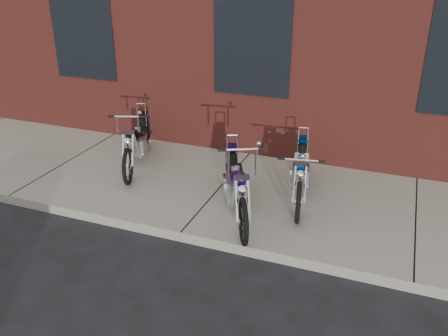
% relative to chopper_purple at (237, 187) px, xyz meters
% --- Properties ---
extents(ground, '(120.00, 120.00, 0.00)m').
position_rel_chopper_purple_xyz_m(ground, '(-0.52, -0.83, -0.55)').
color(ground, '#222328').
rests_on(ground, ground).
extents(sidewalk, '(22.00, 3.00, 0.15)m').
position_rel_chopper_purple_xyz_m(sidewalk, '(-0.52, 0.67, -0.48)').
color(sidewalk, gray).
rests_on(sidewalk, ground).
extents(chopper_purple, '(1.06, 2.04, 1.25)m').
position_rel_chopper_purple_xyz_m(chopper_purple, '(0.00, 0.00, 0.00)').
color(chopper_purple, black).
rests_on(chopper_purple, sidewalk).
extents(chopper_blue, '(0.62, 2.10, 0.92)m').
position_rel_chopper_purple_xyz_m(chopper_blue, '(0.75, 0.82, -0.02)').
color(chopper_blue, black).
rests_on(chopper_blue, sidewalk).
extents(chopper_third, '(0.87, 2.07, 1.10)m').
position_rel_chopper_purple_xyz_m(chopper_third, '(-2.25, 1.01, -0.01)').
color(chopper_third, black).
rests_on(chopper_third, sidewalk).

